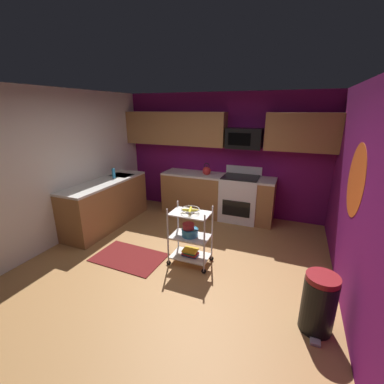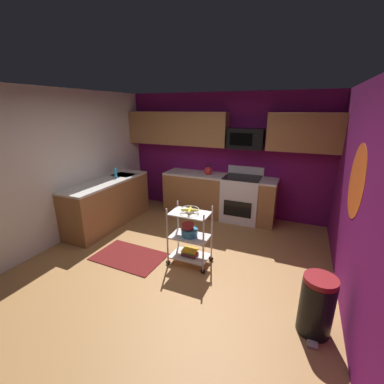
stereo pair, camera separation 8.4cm
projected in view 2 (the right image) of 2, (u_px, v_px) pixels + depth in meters
name	position (u px, v px, depth m)	size (l,w,h in m)	color
floor	(175.00, 267.00, 3.93)	(4.40, 4.80, 0.04)	#A87542
wall_back	(224.00, 155.00, 5.65)	(4.52, 0.06, 2.60)	#6B1156
wall_left	(55.00, 169.00, 4.36)	(0.06, 4.80, 2.60)	silver
wall_right	(364.00, 206.00, 2.68)	(0.06, 4.80, 2.60)	#6B1156
wall_flower_decal	(356.00, 181.00, 3.05)	(0.90, 0.90, 0.00)	#E5591E
counter_run	(171.00, 199.00, 5.44)	(3.41, 2.57, 0.92)	#9E6B3D
oven_range	(241.00, 198.00, 5.42)	(0.76, 0.65, 1.10)	white
upper_cabinets	(217.00, 130.00, 5.35)	(4.40, 0.33, 0.70)	#9E6B3D
microwave	(246.00, 139.00, 5.14)	(0.70, 0.39, 0.40)	black
rolling_cart	(190.00, 236.00, 3.85)	(0.64, 0.38, 0.91)	silver
fruit_bowl	(190.00, 210.00, 3.72)	(0.27, 0.27, 0.07)	silver
mixing_bowl_large	(189.00, 232.00, 3.84)	(0.25, 0.25, 0.11)	#338CBF
mixing_bowl_small	(188.00, 226.00, 3.81)	(0.18, 0.18, 0.08)	maroon
book_stack	(190.00, 252.00, 3.94)	(0.24, 0.18, 0.10)	#1E4C8C
kettle	(208.00, 171.00, 5.54)	(0.21, 0.18, 0.26)	red
dish_soap_bottle	(116.00, 173.00, 5.25)	(0.06, 0.06, 0.20)	#2D8CBF
trash_can	(317.00, 305.00, 2.67)	(0.34, 0.42, 0.66)	black
floor_rug	(129.00, 257.00, 4.14)	(1.10, 0.70, 0.01)	maroon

